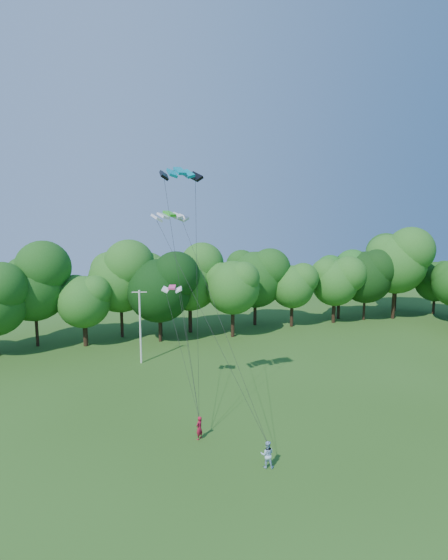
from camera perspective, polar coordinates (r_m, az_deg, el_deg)
name	(u,v)px	position (r m, az deg, el deg)	size (l,w,h in m)	color
ground	(274,540)	(25.13, 6.61, -30.69)	(160.00, 160.00, 0.00)	#274D15
utility_pole	(140,326)	(47.23, -10.88, -5.91)	(1.53, 0.56, 7.92)	silver
kite_flyer_left	(199,428)	(32.71, -3.26, -18.72)	(0.62, 0.41, 1.70)	maroon
kite_flyer_right	(267,454)	(29.73, 5.66, -21.72)	(0.86, 0.67, 1.76)	#A8CBE9
kite_teal	(180,171)	(31.35, -5.79, 13.98)	(2.97, 1.51, 0.66)	#047C91
kite_green	(169,214)	(32.82, -7.14, 8.60)	(2.87, 1.88, 0.46)	green
kite_pink	(172,287)	(36.90, -6.80, -0.94)	(1.86, 1.36, 0.31)	#E43F83
tree_back_center	(159,280)	(53.94, -8.49, 0.04)	(8.61, 8.61, 12.52)	#302412
tree_back_east	(340,275)	(67.64, 14.89, 0.67)	(7.39, 7.39, 10.75)	black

